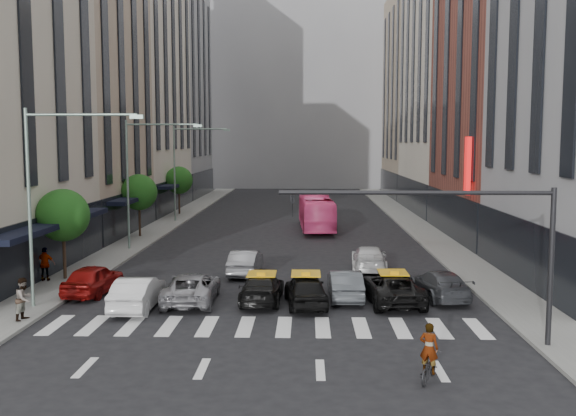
# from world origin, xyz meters

# --- Properties ---
(ground) EXTENTS (160.00, 160.00, 0.00)m
(ground) POSITION_xyz_m (0.00, 0.00, 0.00)
(ground) COLOR black
(ground) RESTS_ON ground
(sidewalk_left) EXTENTS (3.00, 96.00, 0.15)m
(sidewalk_left) POSITION_xyz_m (-11.50, 30.00, 0.07)
(sidewalk_left) COLOR slate
(sidewalk_left) RESTS_ON ground
(sidewalk_right) EXTENTS (3.00, 96.00, 0.15)m
(sidewalk_right) POSITION_xyz_m (11.50, 30.00, 0.07)
(sidewalk_right) COLOR slate
(sidewalk_right) RESTS_ON ground
(building_left_b) EXTENTS (8.00, 16.00, 24.00)m
(building_left_b) POSITION_xyz_m (-17.00, 28.00, 12.00)
(building_left_b) COLOR tan
(building_left_b) RESTS_ON ground
(building_left_c) EXTENTS (8.00, 20.00, 36.00)m
(building_left_c) POSITION_xyz_m (-17.00, 46.00, 18.00)
(building_left_c) COLOR beige
(building_left_c) RESTS_ON ground
(building_left_d) EXTENTS (8.00, 18.00, 30.00)m
(building_left_d) POSITION_xyz_m (-17.00, 65.00, 15.00)
(building_left_d) COLOR gray
(building_left_d) RESTS_ON ground
(building_right_b) EXTENTS (8.00, 18.00, 26.00)m
(building_right_b) POSITION_xyz_m (17.00, 27.00, 13.00)
(building_right_b) COLOR brown
(building_right_b) RESTS_ON ground
(building_right_c) EXTENTS (8.00, 20.00, 40.00)m
(building_right_c) POSITION_xyz_m (17.00, 46.00, 20.00)
(building_right_c) COLOR beige
(building_right_c) RESTS_ON ground
(building_right_d) EXTENTS (8.00, 18.00, 28.00)m
(building_right_d) POSITION_xyz_m (17.00, 65.00, 14.00)
(building_right_d) COLOR tan
(building_right_d) RESTS_ON ground
(building_far) EXTENTS (30.00, 10.00, 36.00)m
(building_far) POSITION_xyz_m (0.00, 85.00, 18.00)
(building_far) COLOR gray
(building_far) RESTS_ON ground
(tree_near) EXTENTS (2.88, 2.88, 4.95)m
(tree_near) POSITION_xyz_m (-11.80, 10.00, 3.65)
(tree_near) COLOR black
(tree_near) RESTS_ON sidewalk_left
(tree_mid) EXTENTS (2.88, 2.88, 4.95)m
(tree_mid) POSITION_xyz_m (-11.80, 26.00, 3.65)
(tree_mid) COLOR black
(tree_mid) RESTS_ON sidewalk_left
(tree_far) EXTENTS (2.88, 2.88, 4.95)m
(tree_far) POSITION_xyz_m (-11.80, 42.00, 3.65)
(tree_far) COLOR black
(tree_far) RESTS_ON sidewalk_left
(streetlamp_near) EXTENTS (5.38, 0.25, 9.00)m
(streetlamp_near) POSITION_xyz_m (-10.04, 4.00, 5.90)
(streetlamp_near) COLOR gray
(streetlamp_near) RESTS_ON sidewalk_left
(streetlamp_mid) EXTENTS (5.38, 0.25, 9.00)m
(streetlamp_mid) POSITION_xyz_m (-10.04, 20.00, 5.90)
(streetlamp_mid) COLOR gray
(streetlamp_mid) RESTS_ON sidewalk_left
(streetlamp_far) EXTENTS (5.38, 0.25, 9.00)m
(streetlamp_far) POSITION_xyz_m (-10.04, 36.00, 5.90)
(streetlamp_far) COLOR gray
(streetlamp_far) RESTS_ON sidewalk_left
(traffic_signal) EXTENTS (10.10, 0.20, 6.00)m
(traffic_signal) POSITION_xyz_m (7.69, -1.00, 4.47)
(traffic_signal) COLOR black
(traffic_signal) RESTS_ON ground
(liberty_sign) EXTENTS (0.30, 0.70, 4.00)m
(liberty_sign) POSITION_xyz_m (12.60, 20.00, 6.00)
(liberty_sign) COLOR red
(liberty_sign) RESTS_ON ground
(car_red) EXTENTS (2.25, 4.65, 1.53)m
(car_red) POSITION_xyz_m (-9.20, 6.97, 0.77)
(car_red) COLOR maroon
(car_red) RESTS_ON ground
(car_white_front) EXTENTS (1.62, 4.63, 1.52)m
(car_white_front) POSITION_xyz_m (-6.20, 4.15, 0.76)
(car_white_front) COLOR silver
(car_white_front) RESTS_ON ground
(car_silver) EXTENTS (2.53, 5.21, 1.43)m
(car_silver) POSITION_xyz_m (-3.96, 5.48, 0.71)
(car_silver) COLOR gray
(car_silver) RESTS_ON ground
(taxi_left) EXTENTS (2.04, 4.75, 1.36)m
(taxi_left) POSITION_xyz_m (-0.60, 5.60, 0.68)
(taxi_left) COLOR black
(taxi_left) RESTS_ON ground
(taxi_center) EXTENTS (2.28, 4.63, 1.52)m
(taxi_center) POSITION_xyz_m (1.50, 4.93, 0.76)
(taxi_center) COLOR black
(taxi_center) RESTS_ON ground
(car_grey_mid) EXTENTS (1.63, 4.40, 1.44)m
(car_grey_mid) POSITION_xyz_m (3.41, 6.37, 0.72)
(car_grey_mid) COLOR #474C50
(car_grey_mid) RESTS_ON ground
(taxi_right) EXTENTS (2.78, 5.39, 1.46)m
(taxi_right) POSITION_xyz_m (5.63, 5.62, 0.73)
(taxi_right) COLOR black
(taxi_right) RESTS_ON ground
(car_grey_curb) EXTENTS (2.57, 5.00, 1.39)m
(car_grey_curb) POSITION_xyz_m (8.06, 6.60, 0.69)
(car_grey_curb) COLOR #36383C
(car_grey_curb) RESTS_ON ground
(car_row2_left) EXTENTS (1.78, 4.52, 1.47)m
(car_row2_left) POSITION_xyz_m (-1.99, 11.93, 0.73)
(car_row2_left) COLOR gray
(car_row2_left) RESTS_ON ground
(car_row2_right) EXTENTS (2.30, 5.07, 1.44)m
(car_row2_right) POSITION_xyz_m (5.27, 13.51, 0.72)
(car_row2_right) COLOR silver
(car_row2_right) RESTS_ON ground
(bus) EXTENTS (3.12, 11.11, 3.06)m
(bus) POSITION_xyz_m (2.38, 31.16, 1.53)
(bus) COLOR #F3478A
(bus) RESTS_ON ground
(motorcycle) EXTENTS (1.24, 1.79, 0.89)m
(motorcycle) POSITION_xyz_m (5.45, -4.38, 0.45)
(motorcycle) COLOR black
(motorcycle) RESTS_ON ground
(rider) EXTENTS (0.72, 0.61, 1.66)m
(rider) POSITION_xyz_m (5.45, -4.38, 1.72)
(rider) COLOR gray
(rider) RESTS_ON motorcycle
(pedestrian_near) EXTENTS (0.83, 0.99, 1.81)m
(pedestrian_near) POSITION_xyz_m (-10.40, 1.74, 1.06)
(pedestrian_near) COLOR gray
(pedestrian_near) RESTS_ON sidewalk_left
(pedestrian_far) EXTENTS (1.09, 0.50, 1.83)m
(pedestrian_far) POSITION_xyz_m (-12.60, 9.31, 1.06)
(pedestrian_far) COLOR gray
(pedestrian_far) RESTS_ON sidewalk_left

